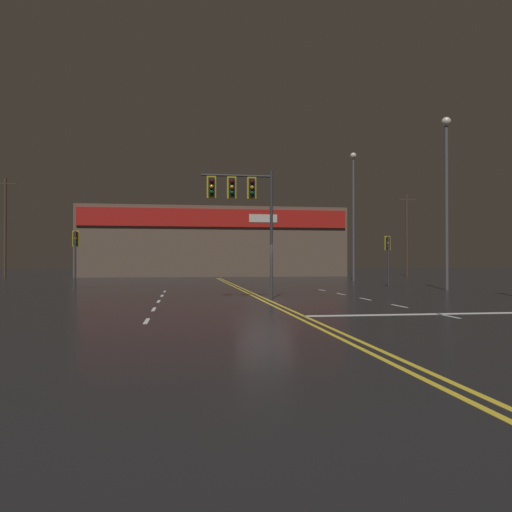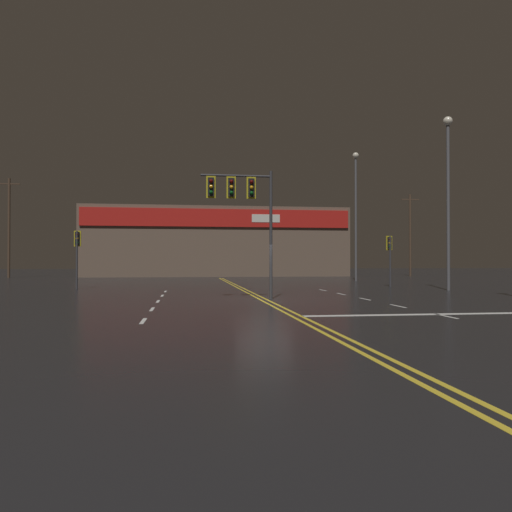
{
  "view_description": "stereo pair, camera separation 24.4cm",
  "coord_description": "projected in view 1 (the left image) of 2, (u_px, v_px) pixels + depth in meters",
  "views": [
    {
      "loc": [
        -3.63,
        -21.9,
        1.72
      ],
      "look_at": [
        0.0,
        2.8,
        2.0
      ],
      "focal_mm": 35.0,
      "sensor_mm": 36.0,
      "label": 1
    },
    {
      "loc": [
        -3.39,
        -21.93,
        1.72
      ],
      "look_at": [
        0.0,
        2.8,
        2.0
      ],
      "focal_mm": 35.0,
      "sensor_mm": 36.0,
      "label": 2
    }
  ],
  "objects": [
    {
      "name": "building_backdrop",
      "position": [
        213.0,
        243.0,
        60.64
      ],
      "size": [
        30.61,
        10.23,
        8.02
      ],
      "color": "brown",
      "rests_on": "ground"
    },
    {
      "name": "traffic_signal_corner_northeast",
      "position": [
        388.0,
        249.0,
        34.42
      ],
      "size": [
        0.42,
        0.36,
        3.5
      ],
      "color": "#38383D",
      "rests_on": "ground"
    },
    {
      "name": "streetlight_far_median",
      "position": [
        446.0,
        181.0,
        30.02
      ],
      "size": [
        0.56,
        0.56,
        10.45
      ],
      "color": "#59595E",
      "rests_on": "ground"
    },
    {
      "name": "utility_pole_row",
      "position": [
        209.0,
        230.0,
        56.08
      ],
      "size": [
        47.39,
        0.26,
        10.63
      ],
      "color": "#4C3828",
      "rests_on": "ground"
    },
    {
      "name": "streetlight_far_right",
      "position": [
        353.0,
        201.0,
        44.57
      ],
      "size": [
        0.56,
        0.56,
        11.48
      ],
      "color": "#59595E",
      "rests_on": "ground"
    },
    {
      "name": "traffic_signal_corner_northwest",
      "position": [
        76.0,
        246.0,
        31.19
      ],
      "size": [
        0.42,
        0.36,
        3.67
      ],
      "color": "#38383D",
      "rests_on": "ground"
    },
    {
      "name": "road_markings",
      "position": [
        290.0,
        302.0,
        21.11
      ],
      "size": [
        13.86,
        60.0,
        0.01
      ],
      "color": "gold",
      "rests_on": "ground"
    },
    {
      "name": "ground_plane",
      "position": [
        265.0,
        300.0,
        22.17
      ],
      "size": [
        200.0,
        200.0,
        0.0
      ],
      "primitive_type": "plane",
      "color": "black"
    },
    {
      "name": "traffic_signal_median",
      "position": [
        242.0,
        198.0,
        22.6
      ],
      "size": [
        3.27,
        0.36,
        5.87
      ],
      "color": "#38383D",
      "rests_on": "ground"
    }
  ]
}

